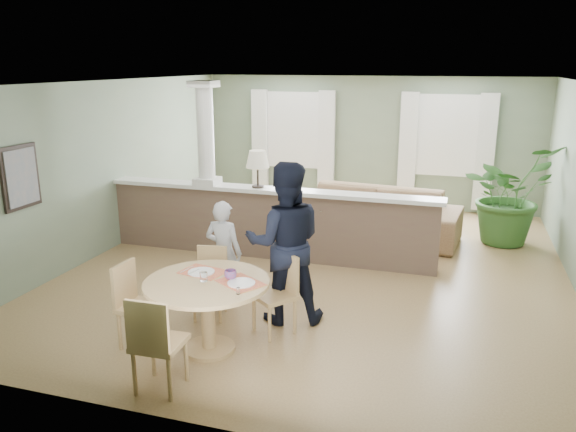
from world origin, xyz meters
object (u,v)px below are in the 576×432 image
(child_person, at_px, (224,253))
(man_person, at_px, (285,243))
(chair_far_boy, at_px, (211,278))
(chair_far_man, at_px, (280,289))
(dining_table, at_px, (208,295))
(chair_near, at_px, (155,341))
(houseplant, at_px, (508,194))
(chair_side, at_px, (135,301))
(sofa, at_px, (372,214))

(child_person, height_order, man_person, man_person)
(chair_far_boy, bearing_deg, chair_far_man, -21.31)
(dining_table, distance_m, chair_near, 0.89)
(chair_far_man, xyz_separation_m, child_person, (-0.91, 0.54, 0.16))
(houseplant, bearing_deg, chair_side, -128.76)
(sofa, height_order, dining_table, dining_table)
(chair_side, height_order, child_person, child_person)
(houseplant, distance_m, chair_near, 6.67)
(sofa, xyz_separation_m, man_person, (-0.48, -3.50, 0.52))
(dining_table, height_order, child_person, child_person)
(chair_far_boy, relative_size, child_person, 0.63)
(houseplant, relative_size, man_person, 0.88)
(sofa, bearing_deg, dining_table, -96.56)
(dining_table, distance_m, child_person, 1.24)
(chair_far_man, bearing_deg, dining_table, -92.33)
(child_person, bearing_deg, chair_far_man, 153.49)
(houseplant, relative_size, chair_far_man, 1.84)
(sofa, distance_m, houseplant, 2.28)
(dining_table, bearing_deg, chair_side, -172.09)
(houseplant, xyz_separation_m, chair_side, (-4.02, -5.01, -0.33))
(chair_far_boy, height_order, man_person, man_person)
(chair_side, bearing_deg, child_person, -17.44)
(chair_far_man, xyz_separation_m, man_person, (-0.03, 0.31, 0.45))
(chair_side, relative_size, man_person, 0.48)
(houseplant, bearing_deg, chair_far_boy, -131.13)
(sofa, distance_m, chair_near, 5.45)
(sofa, relative_size, man_person, 1.54)
(dining_table, height_order, man_person, man_person)
(sofa, height_order, man_person, man_person)
(chair_side, bearing_deg, chair_near, -135.36)
(chair_far_man, distance_m, chair_near, 1.67)
(houseplant, relative_size, child_person, 1.26)
(dining_table, relative_size, man_person, 0.68)
(sofa, bearing_deg, houseplant, 17.52)
(chair_near, height_order, child_person, child_person)
(sofa, height_order, child_person, child_person)
(houseplant, distance_m, man_person, 4.76)
(sofa, distance_m, child_person, 3.55)
(sofa, relative_size, chair_side, 3.18)
(chair_far_man, distance_m, man_person, 0.55)
(sofa, relative_size, child_person, 2.20)
(houseplant, bearing_deg, chair_far_man, -121.85)
(sofa, height_order, chair_far_man, chair_far_man)
(houseplant, relative_size, chair_far_boy, 2.00)
(chair_side, xyz_separation_m, child_person, (0.47, 1.30, 0.16))
(dining_table, xyz_separation_m, child_person, (-0.34, 1.19, 0.04))
(dining_table, relative_size, chair_far_boy, 1.55)
(chair_far_boy, bearing_deg, chair_side, -127.26)
(dining_table, bearing_deg, sofa, 77.20)
(dining_table, bearing_deg, chair_far_boy, 113.36)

